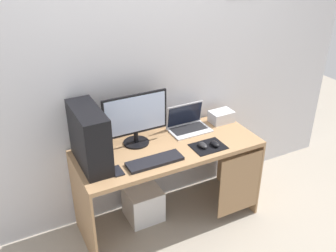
{
  "coord_description": "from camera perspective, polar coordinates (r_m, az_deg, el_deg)",
  "views": [
    {
      "loc": [
        -1.17,
        -2.26,
        2.26
      ],
      "look_at": [
        0.0,
        0.0,
        0.91
      ],
      "focal_mm": 40.54,
      "sensor_mm": 36.0,
      "label": 1
    }
  ],
  "objects": [
    {
      "name": "ground_plane",
      "position": [
        3.41,
        0.0,
        -13.66
      ],
      "size": [
        8.0,
        8.0,
        0.0
      ],
      "primitive_type": "plane",
      "color": "#9E9384"
    },
    {
      "name": "wall_back",
      "position": [
        3.01,
        -3.0,
        9.33
      ],
      "size": [
        4.0,
        0.05,
        2.6
      ],
      "color": "silver",
      "rests_on": "ground_plane"
    },
    {
      "name": "desk",
      "position": [
        3.05,
        0.41,
        -5.42
      ],
      "size": [
        1.46,
        0.61,
        0.73
      ],
      "color": "#A37A51",
      "rests_on": "ground_plane"
    },
    {
      "name": "pc_tower",
      "position": [
        2.71,
        -11.75,
        -1.67
      ],
      "size": [
        0.18,
        0.48,
        0.43
      ],
      "primitive_type": "cube",
      "color": "black",
      "rests_on": "desk"
    },
    {
      "name": "monitor",
      "position": [
        2.91,
        -4.9,
        1.13
      ],
      "size": [
        0.52,
        0.21,
        0.42
      ],
      "color": "black",
      "rests_on": "desk"
    },
    {
      "name": "laptop",
      "position": [
        3.2,
        3.01,
        0.22
      ],
      "size": [
        0.34,
        0.22,
        0.22
      ],
      "color": "silver",
      "rests_on": "desk"
    },
    {
      "name": "projector",
      "position": [
        3.35,
        8.02,
        1.42
      ],
      "size": [
        0.2,
        0.14,
        0.1
      ],
      "primitive_type": "cube",
      "color": "silver",
      "rests_on": "desk"
    },
    {
      "name": "keyboard",
      "position": [
        2.77,
        -2.0,
        -5.31
      ],
      "size": [
        0.42,
        0.14,
        0.02
      ],
      "primitive_type": "cube",
      "color": "black",
      "rests_on": "desk"
    },
    {
      "name": "mousepad",
      "position": [
        2.98,
        6.07,
        -3.08
      ],
      "size": [
        0.26,
        0.2,
        0.0
      ],
      "primitive_type": "cube",
      "color": "black",
      "rests_on": "desk"
    },
    {
      "name": "mouse_left",
      "position": [
        2.96,
        5.25,
        -2.88
      ],
      "size": [
        0.06,
        0.1,
        0.03
      ],
      "primitive_type": "ellipsoid",
      "color": "#232326",
      "rests_on": "mousepad"
    },
    {
      "name": "mouse_right",
      "position": [
        2.99,
        7.05,
        -2.66
      ],
      "size": [
        0.06,
        0.1,
        0.03
      ],
      "primitive_type": "ellipsoid",
      "color": "black",
      "rests_on": "mousepad"
    },
    {
      "name": "cell_phone",
      "position": [
        2.7,
        -7.65,
        -6.73
      ],
      "size": [
        0.07,
        0.13,
        0.01
      ],
      "primitive_type": "cube",
      "color": "black",
      "rests_on": "desk"
    },
    {
      "name": "subwoofer",
      "position": [
        3.34,
        -3.76,
        -11.52
      ],
      "size": [
        0.29,
        0.29,
        0.29
      ],
      "primitive_type": "cube",
      "color": "white",
      "rests_on": "ground_plane"
    }
  ]
}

